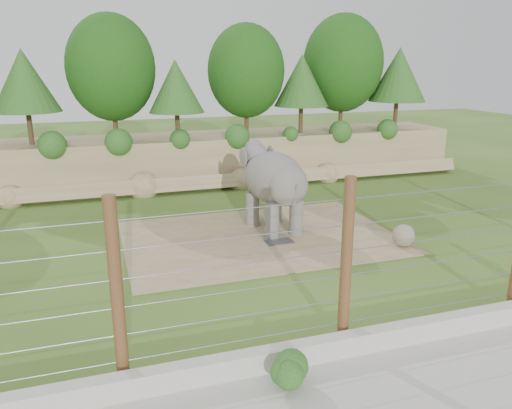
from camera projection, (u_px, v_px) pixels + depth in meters
name	position (u px, v px, depth m)	size (l,w,h in m)	color
ground	(276.00, 269.00, 15.88)	(90.00, 90.00, 0.00)	#3F5F21
back_embankment	(204.00, 108.00, 26.54)	(30.00, 5.52, 8.77)	#88704F
dirt_patch	(260.00, 237.00, 18.77)	(10.00, 7.00, 0.02)	#8F7F58
drain_grate	(279.00, 242.00, 18.21)	(1.00, 0.60, 0.03)	#262628
elephant	(274.00, 190.00, 19.21)	(1.70, 3.98, 3.22)	#67635D
stone_ball	(404.00, 235.00, 17.71)	(0.80, 0.80, 0.80)	gray
retaining_wall	(353.00, 343.00, 11.25)	(26.00, 0.35, 0.50)	beige
walkway	(404.00, 409.00, 9.49)	(26.00, 4.00, 0.01)	beige
barrier_fence	(346.00, 263.00, 11.22)	(20.26, 0.26, 4.00)	brown
walkway_shrub	(285.00, 375.00, 9.89)	(0.76, 0.76, 0.76)	#215518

